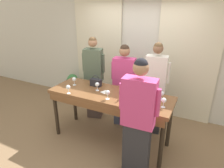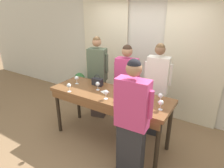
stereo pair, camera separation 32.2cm
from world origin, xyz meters
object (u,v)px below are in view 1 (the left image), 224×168
(potted_plant, at_px, (73,86))
(wine_glass_center_left, at_px, (97,85))
(wine_glass_back_left, at_px, (68,87))
(guest_olive_jacket, at_px, (94,78))
(wine_glass_front_left, at_px, (162,94))
(wine_glass_front_right, at_px, (133,84))
(guest_cream_sweater, at_px, (155,89))
(handbag, at_px, (96,82))
(wine_bottle, at_px, (127,90))
(wine_glass_front_mid, at_px, (74,79))
(wine_glass_back_mid, at_px, (164,101))
(tasting_bar, at_px, (110,99))
(wine_glass_center_right, at_px, (108,93))
(host_pouring, at_px, (138,120))
(guest_pink_top, at_px, (124,85))
(wine_glass_center_mid, at_px, (149,95))

(potted_plant, bearing_deg, wine_glass_center_left, -38.31)
(wine_glass_back_left, height_order, guest_olive_jacket, guest_olive_jacket)
(wine_glass_front_left, relative_size, wine_glass_front_right, 1.00)
(potted_plant, bearing_deg, guest_cream_sweater, -12.66)
(handbag, relative_size, potted_plant, 0.30)
(guest_cream_sweater, bearing_deg, wine_bottle, -117.94)
(wine_glass_front_mid, distance_m, guest_olive_jacket, 0.61)
(potted_plant, bearing_deg, handbag, -36.38)
(wine_glass_back_mid, xyz_separation_m, guest_olive_jacket, (-1.67, 0.72, -0.16))
(tasting_bar, xyz_separation_m, guest_olive_jacket, (-0.71, 0.64, 0.06))
(wine_glass_center_right, xyz_separation_m, guest_olive_jacket, (-0.77, 0.85, -0.16))
(wine_glass_center_right, relative_size, guest_olive_jacket, 0.09)
(guest_cream_sweater, xyz_separation_m, host_pouring, (0.08, -1.19, 0.00))
(wine_glass_center_right, distance_m, wine_glass_back_mid, 0.90)
(guest_pink_top, bearing_deg, potted_plant, 162.89)
(wine_glass_center_mid, xyz_separation_m, guest_cream_sweater, (-0.07, 0.63, -0.15))
(wine_glass_front_mid, distance_m, guest_pink_top, 1.01)
(wine_bottle, relative_size, wine_glass_back_left, 2.02)
(wine_glass_back_left, bearing_deg, wine_glass_center_left, 40.50)
(tasting_bar, relative_size, guest_olive_jacket, 1.20)
(host_pouring, bearing_deg, wine_glass_center_right, 152.25)
(wine_glass_back_left, distance_m, potted_plant, 1.95)
(wine_glass_center_left, xyz_separation_m, guest_olive_jacket, (-0.44, 0.62, -0.16))
(handbag, bearing_deg, wine_glass_center_mid, -9.83)
(wine_glass_center_mid, relative_size, wine_glass_center_right, 1.00)
(wine_glass_center_right, height_order, guest_pink_top, guest_pink_top)
(wine_glass_center_mid, height_order, wine_glass_back_left, same)
(wine_glass_center_mid, bearing_deg, wine_glass_back_left, -166.87)
(guest_olive_jacket, bearing_deg, wine_bottle, -31.33)
(tasting_bar, relative_size, guest_cream_sweater, 1.20)
(wine_glass_front_left, height_order, wine_glass_center_mid, same)
(wine_glass_front_right, bearing_deg, wine_glass_back_mid, -32.88)
(wine_glass_back_left, bearing_deg, wine_glass_front_mid, 111.07)
(host_pouring, xyz_separation_m, potted_plant, (-2.43, 1.72, -0.56))
(handbag, bearing_deg, guest_cream_sweater, 22.94)
(wine_glass_center_left, bearing_deg, wine_glass_center_right, -34.94)
(wine_glass_front_right, relative_size, guest_olive_jacket, 0.09)
(wine_glass_front_mid, bearing_deg, tasting_bar, -4.31)
(wine_glass_front_left, height_order, guest_cream_sweater, guest_cream_sweater)
(guest_olive_jacket, bearing_deg, wine_glass_front_left, -17.17)
(wine_glass_center_left, relative_size, guest_pink_top, 0.09)
(wine_glass_center_left, bearing_deg, host_pouring, -30.28)
(handbag, relative_size, wine_glass_front_mid, 1.37)
(host_pouring, relative_size, potted_plant, 2.57)
(wine_bottle, distance_m, guest_cream_sweater, 0.72)
(host_pouring, bearing_deg, potted_plant, 144.75)
(handbag, distance_m, host_pouring, 1.35)
(host_pouring, bearing_deg, wine_glass_back_left, 170.11)
(guest_pink_top, bearing_deg, wine_glass_front_right, -44.16)
(wine_glass_center_left, bearing_deg, guest_cream_sweater, 34.31)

